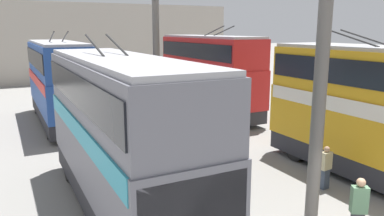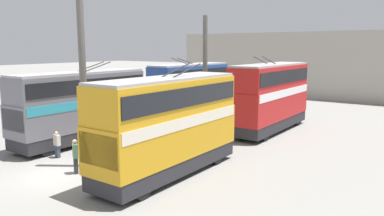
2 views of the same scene
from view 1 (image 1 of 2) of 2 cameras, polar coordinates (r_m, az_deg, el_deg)
The scene contains 11 objects.
depot_back_wall at distance 42.08m, azimuth -17.03°, elevation 9.48°, with size 0.50×36.00×8.38m.
support_column_near at distance 10.53m, azimuth 19.02°, elevation 4.23°, with size 0.66×0.66×8.85m.
support_column_far at distance 20.44m, azimuth -5.45°, elevation 8.23°, with size 0.66×0.66×8.85m.
bus_left_near at distance 15.16m, azimuth 26.60°, elevation 0.16°, with size 9.08×2.54×5.60m.
bus_left_far at distance 24.56m, azimuth 2.54°, elevation 5.74°, with size 9.53×2.54×5.81m.
bus_right_mid at distance 11.39m, azimuth -10.97°, elevation -2.73°, with size 9.84×2.54×5.44m.
bus_right_far at distance 23.69m, azimuth -19.71°, elevation 4.39°, with size 9.89×2.54×5.51m.
person_aisle_foreground at distance 11.13m, azimuth 24.04°, elevation -13.76°, with size 0.42×0.48×1.81m.
person_by_left_row at distance 14.21m, azimuth 19.68°, elevation -8.41°, with size 0.29×0.45×1.57m.
person_aisle_midway at distance 15.73m, azimuth 3.30°, elevation -5.43°, with size 0.48×0.42×1.71m.
oil_drum at distance 21.13m, azimuth -10.32°, elevation -2.35°, with size 0.62×0.62×0.92m.
Camera 1 is at (-5.19, 7.55, 5.59)m, focal length 35.00 mm.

